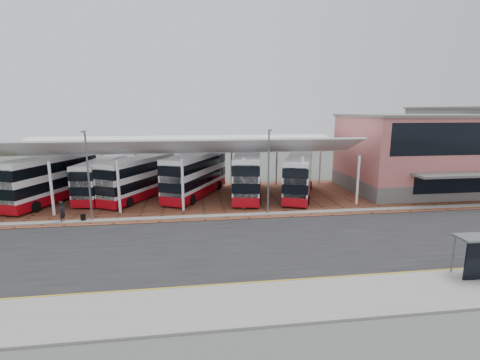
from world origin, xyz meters
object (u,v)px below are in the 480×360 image
at_px(bus_5, 299,176).
at_px(terminal, 423,153).
at_px(bus_4, 248,174).
at_px(pedestrian, 62,212).
at_px(bus_0, 51,179).
at_px(bus_3, 196,175).
at_px(bus_2, 139,178).
at_px(bus_1, 103,179).

bearing_deg(bus_5, terminal, 25.32).
height_order(bus_4, pedestrian, bus_4).
bearing_deg(terminal, bus_0, 179.91).
bearing_deg(pedestrian, bus_3, -43.28).
bearing_deg(terminal, pedestrian, -169.03).
bearing_deg(bus_2, bus_4, 26.45).
xyz_separation_m(bus_0, bus_1, (5.01, 1.18, -0.33)).
height_order(bus_3, pedestrian, bus_3).
distance_m(bus_4, pedestrian, 19.25).
distance_m(terminal, bus_1, 38.20).
bearing_deg(bus_1, bus_4, 4.64).
bearing_deg(bus_4, pedestrian, -146.17).
xyz_separation_m(bus_2, bus_3, (6.25, 0.32, 0.14)).
height_order(bus_2, pedestrian, bus_2).
bearing_deg(pedestrian, terminal, -67.37).
bearing_deg(bus_0, bus_4, 20.45).
xyz_separation_m(terminal, pedestrian, (-39.43, -7.64, -3.66)).
height_order(bus_0, bus_4, bus_4).
distance_m(bus_0, bus_3, 15.45).
xyz_separation_m(terminal, bus_3, (-27.67, 0.62, -2.19)).
relative_size(terminal, bus_3, 1.57).
height_order(terminal, bus_2, terminal).
distance_m(bus_3, bus_5, 11.76).
relative_size(terminal, bus_4, 1.49).
xyz_separation_m(terminal, bus_4, (-21.77, -0.12, -2.13)).
height_order(bus_3, bus_5, bus_3).
height_order(bus_3, bus_4, bus_4).
xyz_separation_m(terminal, bus_2, (-33.91, 0.30, -2.33)).
bearing_deg(terminal, bus_2, 179.49).
relative_size(bus_0, pedestrian, 6.46).
bearing_deg(pedestrian, bus_4, -55.27).
relative_size(bus_3, pedestrian, 6.24).
distance_m(terminal, bus_4, 21.88).
relative_size(bus_1, bus_3, 0.90).
distance_m(bus_5, pedestrian, 24.29).
bearing_deg(bus_4, bus_3, -176.37).
height_order(bus_1, bus_2, bus_2).
bearing_deg(terminal, bus_3, 178.73).
distance_m(terminal, pedestrian, 40.33).
distance_m(bus_0, bus_4, 21.33).
height_order(bus_5, pedestrian, bus_5).
xyz_separation_m(terminal, bus_0, (-43.10, 0.07, -2.15)).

